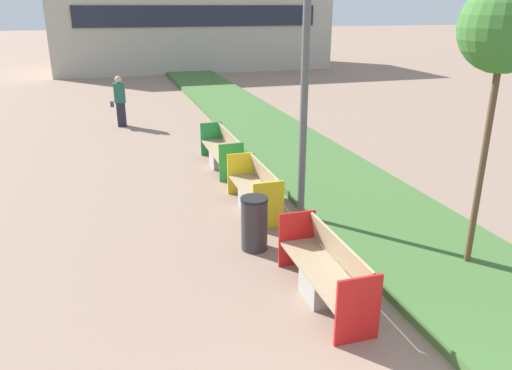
# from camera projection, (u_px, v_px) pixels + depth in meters

# --- Properties ---
(planter_grass_strip) EXTENTS (2.80, 120.00, 0.18)m
(planter_grass_strip) POSITION_uv_depth(u_px,v_px,m) (285.00, 144.00, 15.13)
(planter_grass_strip) COLOR #426B33
(planter_grass_strip) RESTS_ON ground
(building_backdrop) EXTENTS (17.34, 6.99, 6.19)m
(building_backdrop) POSITION_uv_depth(u_px,v_px,m) (190.00, 20.00, 32.98)
(building_backdrop) COLOR #B2AD9E
(building_backdrop) RESTS_ON ground
(bench_red_frame) EXTENTS (0.65, 2.17, 0.94)m
(bench_red_frame) POSITION_uv_depth(u_px,v_px,m) (325.00, 275.00, 7.25)
(bench_red_frame) COLOR #9E9B96
(bench_red_frame) RESTS_ON ground
(bench_yellow_frame) EXTENTS (0.65, 2.05, 0.94)m
(bench_yellow_frame) POSITION_uv_depth(u_px,v_px,m) (255.00, 192.00, 10.46)
(bench_yellow_frame) COLOR #9E9B96
(bench_yellow_frame) RESTS_ON ground
(bench_green_frame) EXTENTS (0.65, 2.38, 0.94)m
(bench_green_frame) POSITION_uv_depth(u_px,v_px,m) (222.00, 153.00, 13.19)
(bench_green_frame) COLOR #9E9B96
(bench_green_frame) RESTS_ON ground
(litter_bin) EXTENTS (0.48, 0.48, 0.96)m
(litter_bin) POSITION_uv_depth(u_px,v_px,m) (254.00, 223.00, 8.69)
(litter_bin) COLOR #2D2D30
(litter_bin) RESTS_ON ground
(sapling_tree_near) EXTENTS (1.27, 1.27, 4.42)m
(sapling_tree_near) POSITION_uv_depth(u_px,v_px,m) (504.00, 30.00, 6.86)
(sapling_tree_near) COLOR brown
(sapling_tree_near) RESTS_ON ground
(pedestrian_walking) EXTENTS (0.53, 0.24, 1.76)m
(pedestrian_walking) POSITION_uv_depth(u_px,v_px,m) (120.00, 101.00, 17.39)
(pedestrian_walking) COLOR #232633
(pedestrian_walking) RESTS_ON ground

